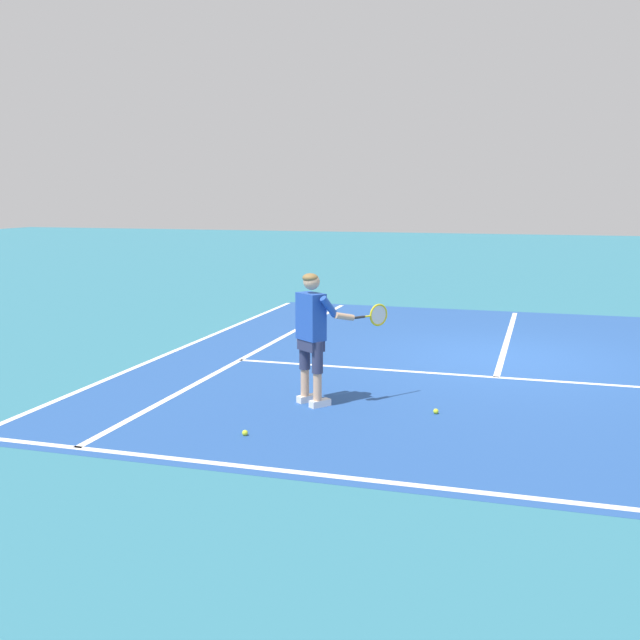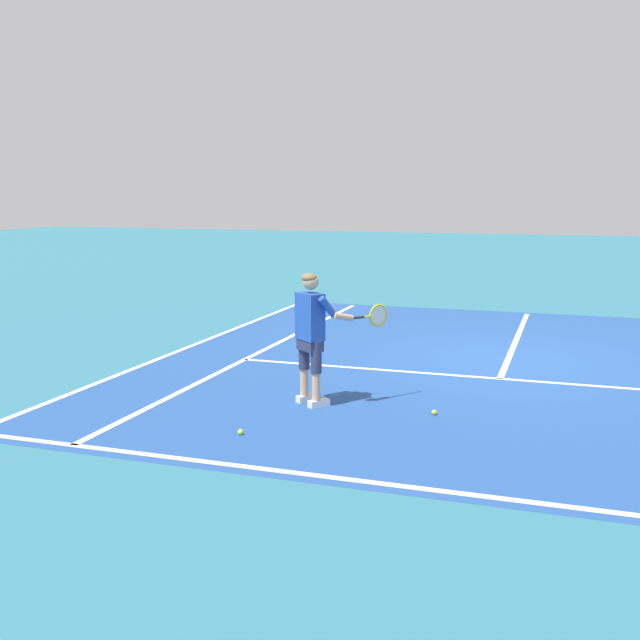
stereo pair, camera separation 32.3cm
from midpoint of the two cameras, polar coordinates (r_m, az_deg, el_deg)
The scene contains 10 objects.
ground_plane at distance 12.89m, azimuth 12.88°, elevation -2.82°, with size 80.00×80.00×0.00m, color teal.
court_inner_surface at distance 12.43m, azimuth 12.73°, elevation -3.26°, with size 10.98×11.33×0.00m, color #234C93.
line_baseline at distance 7.21m, azimuth 9.48°, elevation -12.59°, with size 10.98×0.10×0.01m, color white.
line_service at distance 11.52m, azimuth 12.39°, elevation -4.25°, with size 8.23×0.10×0.01m, color white.
line_centre_service at distance 14.64m, azimuth 13.37°, elevation -1.35°, with size 0.10×6.40×0.01m, color white.
line_singles_left at distance 13.34m, azimuth -5.20°, elevation -2.19°, with size 0.10×10.93×0.01m, color white.
line_doubles_left at distance 13.90m, azimuth -10.47°, elevation -1.83°, with size 0.10×10.93×0.01m, color white.
tennis_player at distance 9.63m, azimuth -1.48°, elevation -0.73°, with size 1.11×0.83×1.71m.
tennis_ball_near_feet at distance 9.52m, azimuth 7.78°, elevation -6.85°, with size 0.07×0.07×0.07m, color #CCE02D.
tennis_ball_by_baseline at distance 8.67m, azimuth -6.76°, elevation -8.47°, with size 0.07×0.07×0.07m, color #CCE02D.
Camera 1 is at (0.63, -12.63, 2.70)m, focal length 42.38 mm.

